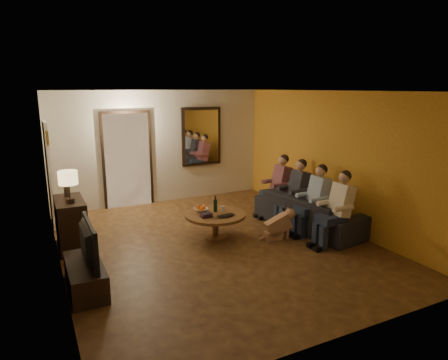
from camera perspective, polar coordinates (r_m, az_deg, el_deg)
name	(u,v)px	position (r m, az deg, el deg)	size (l,w,h in m)	color
floor	(216,244)	(7.03, -1.13, -9.12)	(5.00, 6.00, 0.01)	#3E2210
ceiling	(215,91)	(6.51, -1.23, 12.59)	(5.00, 6.00, 0.01)	white
back_wall	(161,147)	(9.41, -8.96, 4.66)	(5.00, 0.02, 2.60)	beige
front_wall	(342,225)	(4.22, 16.45, -6.25)	(5.00, 0.02, 2.60)	beige
left_wall	(54,187)	(6.06, -23.14, -0.94)	(0.02, 6.00, 2.60)	beige
right_wall	(333,159)	(8.01, 15.26, 2.88)	(0.02, 6.00, 2.60)	beige
orange_accent	(332,159)	(8.01, 15.21, 2.88)	(0.01, 6.00, 2.60)	#BB7D20
kitchen_doorway	(128,161)	(9.23, -13.62, 2.71)	(1.00, 0.06, 2.10)	#FFE0A5
door_trim	(128,161)	(9.22, -13.60, 2.70)	(1.12, 0.04, 2.22)	black
fridge_glimpse	(139,166)	(9.32, -12.08, 1.94)	(0.45, 0.03, 1.70)	silver
mirror_frame	(201,136)	(9.69, -3.25, 6.23)	(1.00, 0.05, 1.40)	black
mirror_glass	(202,137)	(9.66, -3.18, 6.21)	(0.86, 0.02, 1.26)	white
white_door	(49,175)	(8.36, -23.68, 0.70)	(0.06, 0.85, 2.04)	white
framed_art	(47,137)	(7.25, -23.94, 5.58)	(0.03, 0.28, 0.24)	#B28C33
art_canvas	(48,137)	(7.25, -23.82, 5.59)	(0.01, 0.22, 0.18)	brown
dresser	(71,224)	(7.22, -21.00, -5.85)	(0.45, 0.95, 0.84)	black
table_lamp	(69,187)	(6.83, -21.29, -0.92)	(0.30, 0.30, 0.54)	beige
flower_vase	(66,184)	(7.26, -21.59, -0.54)	(0.14, 0.14, 0.44)	red
tv_stand	(85,276)	(5.81, -19.19, -12.88)	(0.45, 1.12, 0.37)	black
tv	(83,243)	(5.62, -19.55, -8.52)	(0.13, 1.00, 0.58)	black
sofa	(309,211)	(7.86, 12.01, -4.42)	(0.88, 2.25, 0.66)	black
person_a	(338,211)	(7.07, 15.97, -4.34)	(0.60, 0.40, 1.20)	tan
person_b	(315,203)	(7.50, 12.91, -3.16)	(0.60, 0.40, 1.20)	tan
person_c	(296,195)	(7.96, 10.21, -2.09)	(0.60, 0.40, 1.20)	tan
person_d	(279,188)	(8.43, 7.80, -1.14)	(0.60, 0.40, 1.20)	tan
dog	(278,224)	(7.23, 7.76, -6.22)	(0.56, 0.24, 0.56)	#B57953
coffee_table	(215,225)	(7.25, -1.26, -6.51)	(1.10, 1.10, 0.45)	brown
bowl	(201,210)	(7.29, -3.29, -4.29)	(0.26, 0.26, 0.06)	white
oranges	(201,206)	(7.27, -3.30, -3.78)	(0.20, 0.20, 0.08)	orange
wine_bottle	(215,204)	(7.24, -1.25, -3.38)	(0.07, 0.07, 0.31)	black
wine_glass	(223,209)	(7.28, -0.15, -4.15)	(0.06, 0.06, 0.10)	silver
book_stack	(206,215)	(6.99, -2.56, -5.02)	(0.20, 0.15, 0.07)	black
laptop	(227,217)	(6.97, 0.45, -5.24)	(0.33, 0.21, 0.03)	black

